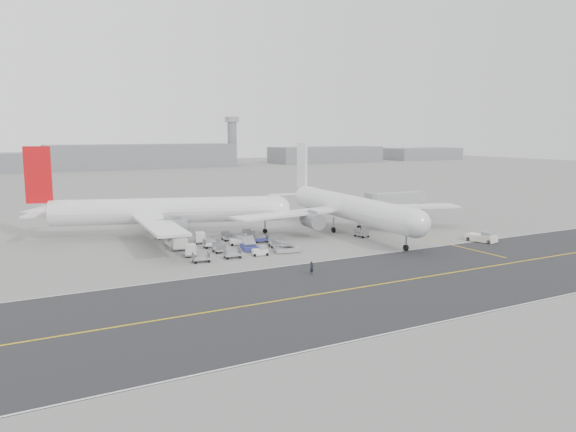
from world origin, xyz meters
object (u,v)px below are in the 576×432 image
airliner_a (161,211)px  airliner_b (347,207)px  pushback_tug (482,238)px  control_tower (232,140)px  jet_bridge (397,200)px  ground_crew_a (312,268)px

airliner_a → airliner_b: bearing=-91.8°
airliner_b → pushback_tug: 27.74m
control_tower → jet_bridge: size_ratio=1.80×
control_tower → ground_crew_a: size_ratio=16.01×
ground_crew_a → jet_bridge: bearing=23.8°
airliner_a → airliner_b: (36.32, -13.41, 0.03)m
airliner_a → pushback_tug: bearing=-105.3°
airliner_a → pushback_tug: (52.78, -35.28, -4.44)m
control_tower → airliner_a: control_tower is taller
control_tower → airliner_b: control_tower is taller
control_tower → pushback_tug: bearing=-103.2°
airliner_a → jet_bridge: airliner_a is taller
control_tower → jet_bridge: (-57.35, -236.25, -11.69)m
airliner_a → ground_crew_a: 42.58m
airliner_a → ground_crew_a: (10.82, -40.96, -4.32)m
airliner_b → pushback_tug: airliner_b is taller
control_tower → airliner_b: size_ratio=0.58×
airliner_b → ground_crew_a: bearing=-127.4°
jet_bridge → pushback_tug: bearing=-96.8°
pushback_tug → airliner_b: bearing=113.4°
airliner_b → ground_crew_a: 37.79m
airliner_a → pushback_tug: size_ratio=6.98×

